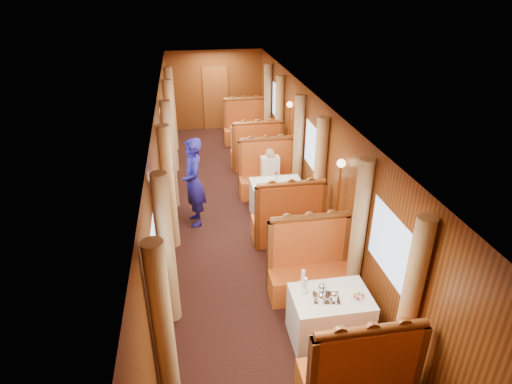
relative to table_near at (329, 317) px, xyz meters
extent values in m
cube|color=brown|center=(-0.75, 9.47, 0.62)|extent=(0.80, 0.04, 2.00)
cube|color=white|center=(0.00, 0.00, 0.00)|extent=(1.05, 0.72, 0.75)
cube|color=#A82D12|center=(0.00, -0.95, -0.15)|extent=(1.30, 0.55, 0.45)
cube|color=#A82D12|center=(0.00, -1.17, 0.48)|extent=(1.30, 0.12, 0.80)
cylinder|color=brown|center=(0.00, -1.17, 0.92)|extent=(1.23, 0.10, 0.10)
cube|color=#A82D12|center=(0.00, 0.95, -0.15)|extent=(1.30, 0.55, 0.45)
cube|color=#A82D12|center=(0.00, 1.17, 0.48)|extent=(1.30, 0.12, 0.80)
cylinder|color=brown|center=(0.00, 1.17, 0.92)|extent=(1.23, 0.10, 0.10)
cube|color=white|center=(0.00, 3.50, 0.00)|extent=(1.05, 0.72, 0.75)
cube|color=#A82D12|center=(0.00, 2.55, -0.15)|extent=(1.30, 0.55, 0.45)
cube|color=#A82D12|center=(0.00, 2.33, 0.48)|extent=(1.30, 0.12, 0.80)
cylinder|color=brown|center=(0.00, 2.33, 0.92)|extent=(1.23, 0.10, 0.10)
cube|color=#A82D12|center=(0.00, 4.45, -0.15)|extent=(1.30, 0.55, 0.45)
cube|color=#A82D12|center=(0.00, 4.67, 0.48)|extent=(1.30, 0.12, 0.80)
cylinder|color=brown|center=(0.00, 4.67, 0.92)|extent=(1.23, 0.10, 0.10)
cube|color=white|center=(0.00, 7.00, 0.00)|extent=(1.05, 0.72, 0.75)
cube|color=#A82D12|center=(0.00, 6.05, -0.15)|extent=(1.30, 0.55, 0.45)
cube|color=#A82D12|center=(0.00, 5.83, 0.48)|extent=(1.30, 0.12, 0.80)
cylinder|color=brown|center=(0.00, 5.83, 0.92)|extent=(1.23, 0.10, 0.10)
cube|color=#A82D12|center=(0.00, 7.95, -0.15)|extent=(1.30, 0.55, 0.45)
cube|color=#A82D12|center=(0.00, 8.16, 0.48)|extent=(1.30, 0.12, 0.80)
cylinder|color=brown|center=(0.00, 8.16, 0.92)|extent=(1.23, 0.10, 0.10)
cube|color=silver|center=(-0.09, -0.04, 0.38)|extent=(0.38, 0.32, 0.01)
cylinder|color=white|center=(0.33, -0.10, 0.38)|extent=(0.23, 0.23, 0.01)
cylinder|color=white|center=(-0.34, 0.10, 0.42)|extent=(0.08, 0.08, 0.08)
cylinder|color=white|center=(-0.34, 0.10, 0.55)|extent=(0.05, 0.05, 0.18)
cylinder|color=white|center=(-0.33, 0.26, 0.42)|extent=(0.08, 0.08, 0.08)
cylinder|color=white|center=(-0.33, 0.26, 0.55)|extent=(0.05, 0.05, 0.18)
cylinder|color=silver|center=(-0.02, 3.49, 0.45)|extent=(0.06, 0.06, 0.14)
cylinder|color=silver|center=(0.00, 7.00, 0.45)|extent=(0.06, 0.06, 0.14)
cylinder|color=tan|center=(-2.13, -0.78, 0.80)|extent=(0.22, 0.22, 2.35)
cylinder|color=tan|center=(-2.13, 0.78, 0.80)|extent=(0.22, 0.22, 2.35)
cylinder|color=tan|center=(0.63, -0.78, 0.80)|extent=(0.22, 0.22, 2.35)
cylinder|color=tan|center=(0.63, 0.78, 0.80)|extent=(0.22, 0.22, 2.35)
cylinder|color=tan|center=(-2.13, 2.72, 0.80)|extent=(0.22, 0.22, 2.35)
cylinder|color=tan|center=(-2.13, 4.28, 0.80)|extent=(0.22, 0.22, 2.35)
cylinder|color=tan|center=(0.63, 2.72, 0.80)|extent=(0.22, 0.22, 2.35)
cylinder|color=tan|center=(0.63, 4.28, 0.80)|extent=(0.22, 0.22, 2.35)
cylinder|color=tan|center=(-2.13, 6.22, 0.80)|extent=(0.22, 0.22, 2.35)
cylinder|color=tan|center=(-2.13, 7.78, 0.80)|extent=(0.22, 0.22, 2.35)
cylinder|color=tan|center=(0.63, 6.22, 0.80)|extent=(0.22, 0.22, 2.35)
cylinder|color=tan|center=(0.63, 7.78, 0.80)|extent=(0.22, 0.22, 2.35)
cylinder|color=#BF8C3F|center=(-2.15, 1.75, 0.55)|extent=(0.04, 0.04, 1.85)
sphere|color=#FFD18C|center=(-2.15, 1.75, 1.50)|extent=(0.14, 0.14, 0.14)
cylinder|color=#BF8C3F|center=(0.65, 1.75, 0.55)|extent=(0.04, 0.04, 1.85)
sphere|color=#FFD18C|center=(0.65, 1.75, 1.50)|extent=(0.14, 0.14, 0.14)
cylinder|color=#BF8C3F|center=(-2.15, 5.25, 0.55)|extent=(0.04, 0.04, 1.85)
sphere|color=#FFD18C|center=(-2.15, 5.25, 1.50)|extent=(0.14, 0.14, 0.14)
cylinder|color=#BF8C3F|center=(0.65, 5.25, 0.55)|extent=(0.04, 0.04, 1.85)
sphere|color=#FFD18C|center=(0.65, 5.25, 1.50)|extent=(0.14, 0.14, 0.14)
imported|color=navy|center=(-1.68, 3.47, 0.53)|extent=(0.51, 0.71, 1.82)
cube|color=beige|center=(0.00, 4.25, 0.38)|extent=(0.40, 0.24, 0.55)
sphere|color=tan|center=(0.00, 4.25, 0.74)|extent=(0.20, 0.20, 0.20)
cube|color=beige|center=(0.00, 4.08, 0.15)|extent=(0.36, 0.30, 0.14)
camera|label=1|loc=(-1.72, -4.20, 4.18)|focal=30.00mm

